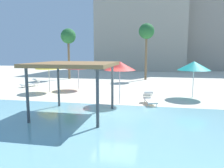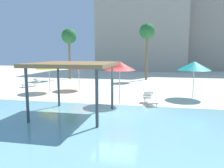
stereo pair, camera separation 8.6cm
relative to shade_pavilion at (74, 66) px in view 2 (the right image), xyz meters
name	(u,v)px [view 2 (the right image)]	position (x,y,z in m)	size (l,w,h in m)	color
ground_plane	(115,112)	(1.96, 1.18, -2.64)	(80.00, 80.00, 0.00)	beige
lagoon_water	(86,151)	(1.96, -4.07, -2.62)	(44.00, 13.50, 0.04)	#7AB7C1
shade_pavilion	(74,66)	(0.00, 0.00, 0.00)	(4.07, 4.07, 2.82)	#42474C
beach_umbrella_red_3	(120,66)	(1.88, 3.20, -0.15)	(2.04, 2.04, 2.78)	silver
beach_umbrella_teal_4	(194,66)	(6.93, 6.34, -0.26)	(2.41, 2.41, 2.71)	silver
beach_umbrella_red_5	(79,65)	(-2.73, 8.19, -0.43)	(2.22, 2.22, 2.51)	silver
beach_umbrella_yellow_6	(49,65)	(-4.77, 6.52, -0.35)	(2.28, 2.28, 2.60)	silver
lounge_chair_2	(32,83)	(-8.00, 9.00, -2.31)	(1.34, 1.97, 0.74)	white
lounge_chair_3	(150,99)	(3.82, 3.54, -2.31)	(1.02, 1.98, 0.74)	white
palm_tree_0	(69,37)	(-6.81, 16.02, 2.65)	(1.90, 1.90, 6.39)	brown
palm_tree_1	(147,33)	(2.96, 16.98, 3.13)	(1.90, 1.90, 6.91)	brown
hotel_block_0	(142,23)	(1.12, 35.12, 6.63)	(16.71, 11.56, 18.53)	#B2A893
hotel_block_1	(217,25)	(15.99, 38.01, 6.28)	(21.90, 11.12, 17.84)	#9E9384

